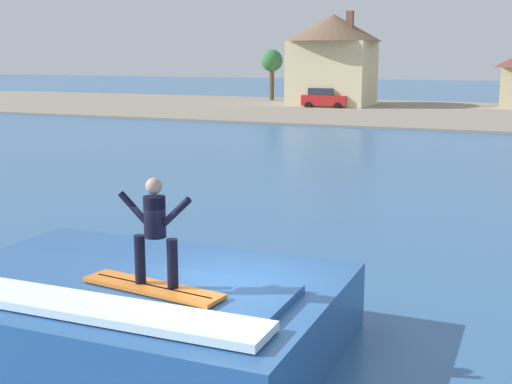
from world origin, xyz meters
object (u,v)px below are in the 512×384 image
object	(u,v)px
tree_tall_bare	(272,62)
surfboard	(152,288)
wave_crest	(133,312)
car_near_shore	(325,98)
house_with_chimney	(333,55)
surfer	(155,226)

from	to	relation	value
tree_tall_bare	surfboard	bearing A→B (deg)	-70.41
wave_crest	car_near_shore	world-z (taller)	car_near_shore
car_near_shore	tree_tall_bare	size ratio (longest dim) A/B	0.77
surfboard	house_with_chimney	bearing A→B (deg)	103.52
surfer	car_near_shore	bearing A→B (deg)	104.12
surfboard	car_near_shore	world-z (taller)	car_near_shore
wave_crest	tree_tall_bare	bearing A→B (deg)	109.11
surfer	car_near_shore	size ratio (longest dim) A/B	0.39
wave_crest	house_with_chimney	size ratio (longest dim) A/B	0.73
surfer	tree_tall_bare	size ratio (longest dim) A/B	0.30
surfboard	tree_tall_bare	distance (m)	61.84
surfer	car_near_shore	xyz separation A→B (m)	(-12.76, 50.73, -1.29)
wave_crest	surfboard	size ratio (longest dim) A/B	2.75
house_with_chimney	tree_tall_bare	bearing A→B (deg)	148.59
house_with_chimney	tree_tall_bare	xyz separation A→B (m)	(-7.87, 4.81, -0.73)
surfer	surfboard	bearing A→B (deg)	-143.88
car_near_shore	tree_tall_bare	world-z (taller)	tree_tall_bare
wave_crest	surfer	world-z (taller)	surfer
surfer	tree_tall_bare	world-z (taller)	tree_tall_bare
surfboard	house_with_chimney	size ratio (longest dim) A/B	0.26
wave_crest	surfboard	world-z (taller)	surfboard
surfer	car_near_shore	world-z (taller)	surfer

